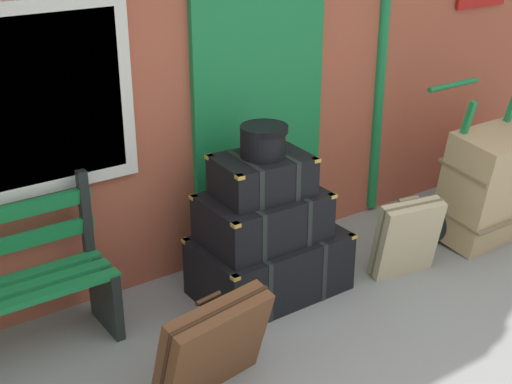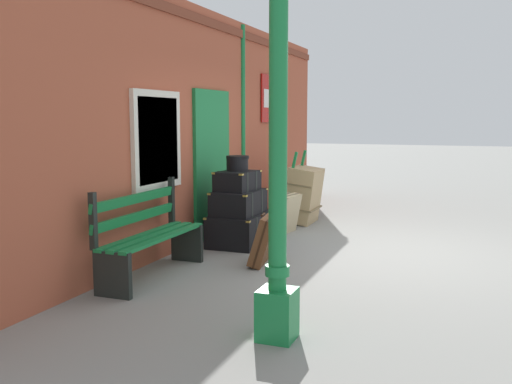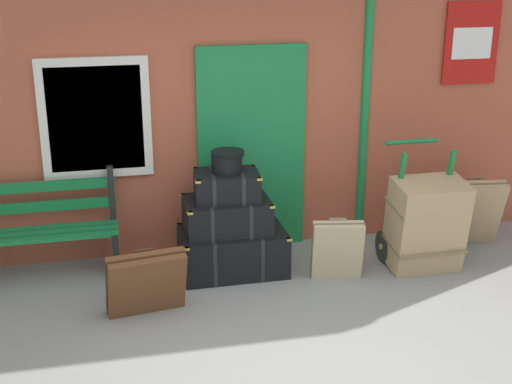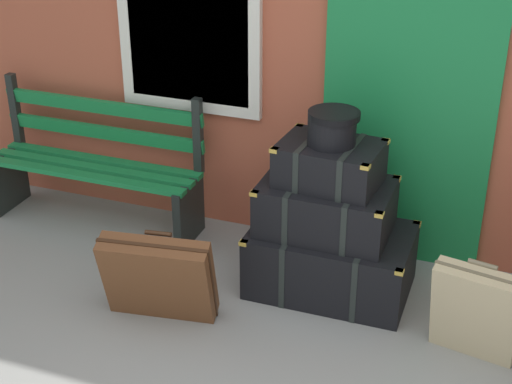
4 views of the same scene
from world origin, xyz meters
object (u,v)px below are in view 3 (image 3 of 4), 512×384
Objects in this scene: round_hatbox at (227,160)px; suitcase_umber at (474,212)px; porters_trolley at (417,236)px; suitcase_beige at (146,283)px; steamer_trunk_base at (233,251)px; large_brown_trunk at (426,224)px; platform_bench at (32,233)px; steamer_trunk_middle at (227,215)px; steamer_trunk_top at (227,186)px; suitcase_slate at (337,250)px.

round_hatbox is 2.73m from suitcase_umber.
porters_trolley reaches higher than suitcase_beige.
steamer_trunk_base is 0.91m from round_hatbox.
large_brown_trunk is (1.87, -0.38, -0.65)m from round_hatbox.
platform_bench is at bearing 135.33° from suitcase_beige.
porters_trolley is (1.83, -0.18, 0.06)m from steamer_trunk_base.
suitcase_beige is (-3.46, -0.76, -0.07)m from suitcase_umber.
porters_trolley reaches higher than steamer_trunk_middle.
suitcase_beige is (-2.71, -0.50, 0.02)m from porters_trolley.
steamer_trunk_top is at bearing 40.28° from suitcase_beige.
steamer_trunk_middle is at bearing -9.13° from platform_bench.
steamer_trunk_top is at bearing -178.88° from suitcase_umber.
platform_bench is 3.75m from large_brown_trunk.
suitcase_slate is at bearing -21.52° from steamer_trunk_middle.
suitcase_beige is (0.99, -0.98, -0.15)m from platform_bench.
large_brown_trunk reaches higher than suitcase_slate.
platform_bench reaches higher than steamer_trunk_base.
steamer_trunk_base is at bearing -32.37° from steamer_trunk_top.
steamer_trunk_middle reaches higher than steamer_trunk_base.
porters_trolley is at bearing 12.61° from suitcase_slate.
round_hatbox is at bearing 61.72° from steamer_trunk_middle.
suitcase_slate is (0.97, -0.41, -0.82)m from round_hatbox.
porters_trolley is at bearing -5.63° from steamer_trunk_middle.
steamer_trunk_top is 1.05× the size of suitcase_slate.
suitcase_slate is at bearing 9.40° from suitcase_beige.
steamer_trunk_middle is at bearing -107.41° from steamer_trunk_top.
platform_bench reaches higher than suitcase_slate.
steamer_trunk_base is 1.84m from porters_trolley.
steamer_trunk_top reaches higher than steamer_trunk_base.
suitcase_slate is 0.87× the size of suitcase_beige.
large_brown_trunk is 0.87m from suitcase_umber.
round_hatbox reaches higher than suitcase_slate.
large_brown_trunk is at bearing -10.03° from platform_bench.
platform_bench is 1.72× the size of large_brown_trunk.
steamer_trunk_top is 1.20m from suitcase_slate.
large_brown_trunk is 0.92m from suitcase_slate.
large_brown_trunk reaches higher than suitcase_beige.
suitcase_beige is (-0.83, -0.71, -0.58)m from steamer_trunk_top.
large_brown_trunk is (3.69, -0.65, 0.02)m from platform_bench.
round_hatbox reaches higher than porters_trolley.
platform_bench is at bearing 172.64° from porters_trolley.
porters_trolley is at bearing -6.27° from round_hatbox.
steamer_trunk_top is 2.67m from suitcase_umber.
suitcase_umber is at bearing 18.81° from porters_trolley.
suitcase_umber is at bearing 1.75° from steamer_trunk_base.
suitcase_slate is (0.97, -0.41, -0.58)m from steamer_trunk_top.
suitcase_umber is 1.22× the size of suitcase_slate.
porters_trolley reaches higher than large_brown_trunk.
steamer_trunk_top is 1.95m from large_brown_trunk.
steamer_trunk_middle is 1.16× the size of suitcase_beige.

